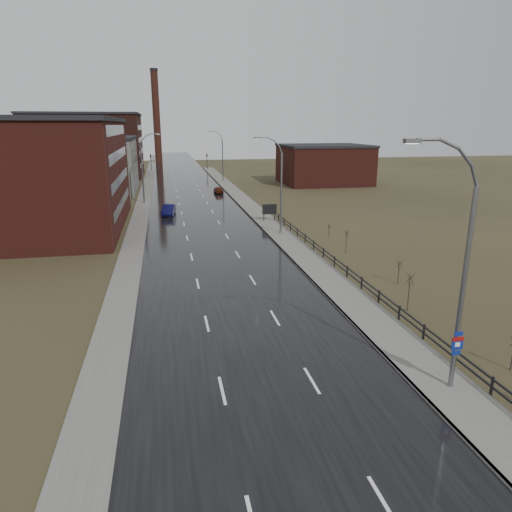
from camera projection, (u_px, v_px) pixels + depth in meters
name	position (u px, v px, depth m)	size (l,w,h in m)	color
ground	(289.00, 438.00, 19.05)	(320.00, 320.00, 0.00)	#2D2819
road	(193.00, 204.00, 75.59)	(14.00, 300.00, 0.06)	black
sidewalk_right	(281.00, 235.00, 53.63)	(3.20, 180.00, 0.18)	#595651
curb_right	(268.00, 236.00, 53.34)	(0.16, 180.00, 0.18)	slate
sidewalk_left	(143.00, 205.00, 74.03)	(2.40, 260.00, 0.12)	#595651
warehouse_near	(27.00, 175.00, 55.64)	(22.44, 28.56, 13.50)	#471914
warehouse_mid	(92.00, 165.00, 87.71)	(16.32, 20.40, 10.50)	slate
warehouse_far	(87.00, 145.00, 114.35)	(26.52, 24.48, 15.50)	#331611
building_right	(324.00, 164.00, 100.86)	(18.36, 16.32, 8.50)	#471914
smokestack	(156.00, 116.00, 154.99)	(2.70, 2.70, 30.70)	#331611
streetlight_main	(459.00, 273.00, 20.85)	(3.91, 0.29, 12.11)	slate
streetlight_right_mid	(279.00, 185.00, 52.96)	(3.36, 0.28, 11.35)	slate
streetlight_left	(144.00, 168.00, 74.41)	(3.36, 0.28, 11.35)	slate
streetlight_right_far	(221.00, 156.00, 103.85)	(3.36, 0.28, 11.35)	slate
guardrail	(350.00, 273.00, 38.05)	(0.10, 53.05, 1.10)	black
shrub_c	(409.00, 291.00, 31.72)	(0.66, 0.70, 2.81)	#382D23
shrub_d	(399.00, 272.00, 37.26)	(0.48, 0.50, 2.00)	#382D23
shrub_e	(346.00, 241.00, 46.43)	(0.55, 0.58, 2.34)	#382D23
shrub_f	(329.00, 230.00, 53.01)	(0.38, 0.39, 1.54)	#382D23
billboard	(269.00, 210.00, 61.13)	(1.97, 0.17, 2.42)	black
traffic_light_left	(150.00, 154.00, 129.36)	(0.58, 2.73, 5.30)	black
traffic_light_right	(207.00, 154.00, 132.37)	(0.58, 2.73, 5.30)	black
car_near	(169.00, 210.00, 65.68)	(1.62, 4.64, 1.53)	#0B0B37
car_far	(218.00, 190.00, 87.00)	(1.54, 3.84, 1.31)	#49190C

